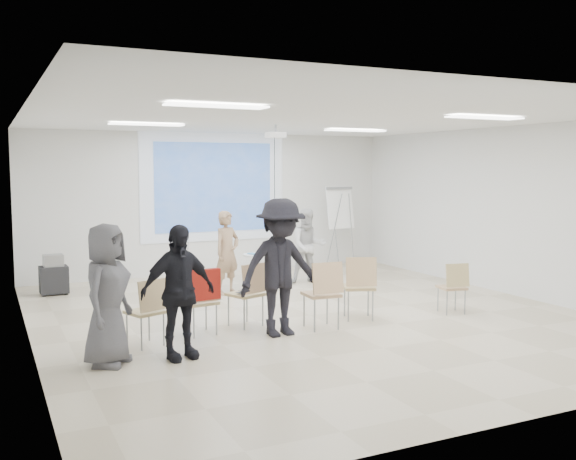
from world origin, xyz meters
name	(u,v)px	position (x,y,z in m)	size (l,w,h in m)	color
floor	(310,318)	(0.00, 0.00, -0.05)	(8.00, 9.00, 0.10)	beige
ceiling	(311,115)	(0.00, 0.00, 3.05)	(8.00, 9.00, 0.10)	white
wall_back	(213,203)	(0.00, 4.55, 1.50)	(8.00, 0.10, 3.00)	silver
wall_left	(22,229)	(-4.05, 0.00, 1.50)	(0.10, 9.00, 3.00)	silver
wall_right	(512,211)	(4.05, 0.00, 1.50)	(0.10, 9.00, 3.00)	silver
projection_halo	(214,187)	(0.00, 4.49, 1.85)	(3.20, 0.01, 2.30)	silver
projection_image	(214,187)	(0.00, 4.47, 1.85)	(2.60, 0.01, 1.90)	#3564B7
pedestal_table	(257,269)	(0.13, 2.42, 0.37)	(0.70, 0.70, 0.67)	white
player_left	(227,247)	(-0.56, 2.17, 0.85)	(0.62, 0.42, 1.70)	tan
player_right	(308,242)	(1.25, 2.50, 0.81)	(0.78, 0.63, 1.62)	silver
controller_left	(231,230)	(-0.38, 2.42, 1.12)	(0.04, 0.11, 0.04)	white
controller_right	(295,227)	(1.07, 2.75, 1.09)	(0.04, 0.12, 0.04)	white
chair_far_left	(148,307)	(-2.65, -0.67, 0.52)	(0.53, 0.55, 0.87)	tan
chair_left_mid	(202,297)	(-1.86, -0.42, 0.52)	(0.46, 0.49, 0.88)	tan
chair_left_inner	(249,289)	(-1.12, -0.26, 0.54)	(0.56, 0.58, 0.92)	tan
chair_center	(324,289)	(-0.23, -0.85, 0.57)	(0.48, 0.51, 0.97)	tan
chair_right_inner	(360,282)	(0.52, -0.59, 0.57)	(0.60, 0.62, 0.96)	tan
chair_right_far	(454,284)	(2.05, -0.87, 0.48)	(0.45, 0.47, 0.80)	tan
red_jacket	(205,285)	(-1.87, -0.56, 0.72)	(0.43, 0.10, 0.41)	#A01C13
laptop	(245,292)	(-1.14, -0.17, 0.49)	(0.34, 0.25, 0.03)	black
audience_left	(178,282)	(-2.44, -1.32, 0.92)	(1.07, 0.64, 1.84)	black
audience_mid	(280,258)	(-0.91, -0.87, 1.05)	(1.36, 0.74, 2.10)	black
audience_outer	(107,286)	(-3.24, -1.20, 0.92)	(0.89, 0.59, 1.83)	#58575C
flipchart_easel	(340,209)	(2.72, 3.82, 1.35)	(0.79, 0.60, 1.84)	gray
av_cart	(54,276)	(-3.39, 3.45, 0.33)	(0.49, 0.40, 0.72)	black
ceiling_projector	(276,143)	(0.10, 1.49, 2.69)	(0.30, 0.25, 3.00)	white
fluor_panel_nw	(147,124)	(-2.00, 2.00, 2.97)	(1.20, 0.30, 0.02)	white
fluor_panel_ne	(356,131)	(2.00, 2.00, 2.97)	(1.20, 0.30, 0.02)	white
fluor_panel_sw	(217,106)	(-2.00, -1.50, 2.97)	(1.20, 0.30, 0.02)	white
fluor_panel_se	(485,118)	(2.00, -1.50, 2.97)	(1.20, 0.30, 0.02)	white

